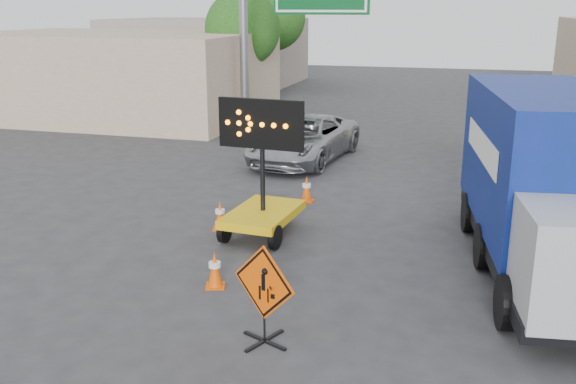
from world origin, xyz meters
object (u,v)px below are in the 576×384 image
at_px(arrow_board, 263,206).
at_px(pickup_truck, 304,139).
at_px(construction_sign, 264,292).
at_px(box_truck, 546,194).

xyz_separation_m(arrow_board, pickup_truck, (-1.01, 7.65, 0.06)).
bearing_deg(arrow_board, construction_sign, -66.90).
relative_size(arrow_board, box_truck, 0.41).
height_order(arrow_board, box_truck, box_truck).
bearing_deg(box_truck, arrow_board, 167.22).
relative_size(arrow_board, pickup_truck, 0.58).
height_order(arrow_board, pickup_truck, arrow_board).
height_order(pickup_truck, box_truck, box_truck).
distance_m(pickup_truck, box_truck, 10.87).
height_order(construction_sign, arrow_board, arrow_board).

